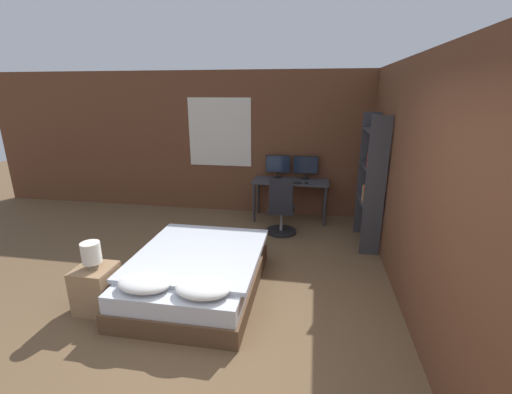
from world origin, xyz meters
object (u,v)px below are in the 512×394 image
object	(u,v)px
bedside_lamp	(91,253)
keyboard	(290,183)
bed	(197,273)
monitor_left	(278,165)
nightstand	(97,288)
office_chair	(281,213)
bookshelf	(372,180)
desk	(290,186)
monitor_right	(306,166)
computer_mouse	(306,183)

from	to	relation	value
bedside_lamp	keyboard	xyz separation A→B (m)	(1.88, 2.98, 0.09)
bed	monitor_left	size ratio (longest dim) A/B	4.12
bedside_lamp	monitor_left	size ratio (longest dim) A/B	0.63
nightstand	monitor_left	size ratio (longest dim) A/B	1.09
office_chair	monitor_left	bearing A→B (deg)	100.30
bed	bookshelf	bearing A→B (deg)	37.63
office_chair	bedside_lamp	bearing A→B (deg)	-126.21
office_chair	desk	bearing A→B (deg)	82.51
desk	keyboard	xyz separation A→B (m)	(0.00, -0.18, 0.11)
bed	bookshelf	size ratio (longest dim) A/B	0.94
bedside_lamp	office_chair	distance (m)	3.04
bedside_lamp	monitor_right	distance (m)	3.98
monitor_left	bedside_lamp	bearing A→B (deg)	-115.92
bedside_lamp	keyboard	size ratio (longest dim) A/B	0.73
bookshelf	monitor_right	bearing A→B (deg)	131.69
nightstand	monitor_right	world-z (taller)	monitor_right
nightstand	keyboard	size ratio (longest dim) A/B	1.25
monitor_left	bookshelf	size ratio (longest dim) A/B	0.23
bedside_lamp	monitor_right	world-z (taller)	monitor_right
keyboard	bookshelf	size ratio (longest dim) A/B	0.20
keyboard	office_chair	xyz separation A→B (m)	(-0.09, -0.54, -0.39)
bed	desk	bearing A→B (deg)	70.84
nightstand	monitor_left	distance (m)	3.79
bed	bedside_lamp	distance (m)	1.19
computer_mouse	bedside_lamp	bearing A→B (deg)	-126.10
monitor_left	bookshelf	bearing A→B (deg)	-36.61
monitor_left	keyboard	xyz separation A→B (m)	(0.26, -0.36, -0.24)
bedside_lamp	monitor_left	distance (m)	3.73
nightstand	bookshelf	world-z (taller)	bookshelf
nightstand	monitor_right	distance (m)	4.04
bed	monitor_left	xyz separation A→B (m)	(0.66, 2.81, 0.76)
monitor_left	nightstand	bearing A→B (deg)	-115.92
nightstand	keyboard	distance (m)	3.56
nightstand	bed	bearing A→B (deg)	28.55
bed	keyboard	world-z (taller)	keyboard
monitor_left	computer_mouse	world-z (taller)	monitor_left
bedside_lamp	bookshelf	bearing A→B (deg)	35.04
bedside_lamp	office_chair	size ratio (longest dim) A/B	0.30
bed	desk	distance (m)	2.82
desk	bookshelf	size ratio (longest dim) A/B	0.68
computer_mouse	bed	bearing A→B (deg)	-116.17
nightstand	office_chair	xyz separation A→B (m)	(1.79, 2.44, 0.12)
bed	monitor_left	distance (m)	2.99
desk	keyboard	distance (m)	0.21
bed	computer_mouse	world-z (taller)	computer_mouse
nightstand	computer_mouse	xyz separation A→B (m)	(2.17, 2.98, 0.52)
monitor_left	bed	bearing A→B (deg)	-103.13
desk	monitor_right	bearing A→B (deg)	35.25
monitor_right	bookshelf	world-z (taller)	bookshelf
monitor_left	office_chair	bearing A→B (deg)	-79.70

